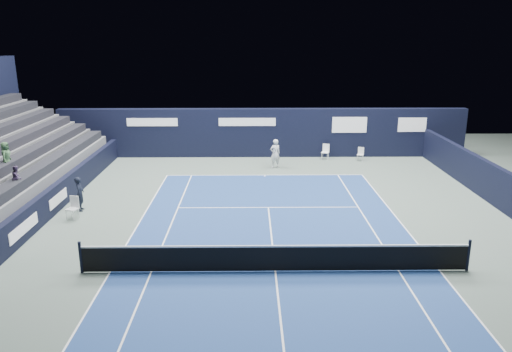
{
  "coord_description": "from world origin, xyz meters",
  "views": [
    {
      "loc": [
        -0.83,
        -15.08,
        7.55
      ],
      "look_at": [
        -0.55,
        7.11,
        1.3
      ],
      "focal_mm": 35.0,
      "sensor_mm": 36.0,
      "label": 1
    }
  ],
  "objects": [
    {
      "name": "folding_chair_back_b",
      "position": [
        6.1,
        15.23,
        0.48
      ],
      "size": [
        0.48,
        0.48,
        0.85
      ],
      "rotation": [
        0.0,
        0.0,
        -0.39
      ],
      "color": "silver",
      "rests_on": "ground"
    },
    {
      "name": "side_barrier_left",
      "position": [
        -9.5,
        5.97,
        0.6
      ],
      "size": [
        0.33,
        22.0,
        1.2
      ],
      "color": "black",
      "rests_on": "ground"
    },
    {
      "name": "court_surface",
      "position": [
        0.0,
        0.0,
        0.0
      ],
      "size": [
        10.97,
        23.77,
        0.01
      ],
      "primitive_type": "cube",
      "color": "navy",
      "rests_on": "ground"
    },
    {
      "name": "back_sponsor_wall",
      "position": [
        0.01,
        16.5,
        1.55
      ],
      "size": [
        26.0,
        0.63,
        3.1
      ],
      "color": "black",
      "rests_on": "ground"
    },
    {
      "name": "tennis_net",
      "position": [
        0.0,
        0.0,
        0.51
      ],
      "size": [
        12.9,
        0.1,
        1.1
      ],
      "color": "black",
      "rests_on": "ground"
    },
    {
      "name": "folding_chair_back_a",
      "position": [
        3.96,
        15.66,
        0.55
      ],
      "size": [
        0.55,
        0.54,
        0.97
      ],
      "rotation": [
        0.0,
        0.0,
        -0.37
      ],
      "color": "white",
      "rests_on": "ground"
    },
    {
      "name": "tennis_player",
      "position": [
        0.66,
        13.56,
        0.86
      ],
      "size": [
        0.73,
        0.92,
        1.72
      ],
      "color": "silver",
      "rests_on": "ground"
    },
    {
      "name": "line_judge",
      "position": [
        -8.41,
        6.14,
        0.77
      ],
      "size": [
        0.46,
        0.62,
        1.55
      ],
      "primitive_type": "imported",
      "rotation": [
        0.0,
        0.0,
        1.74
      ],
      "color": "black",
      "rests_on": "ground"
    },
    {
      "name": "line_judge_chair",
      "position": [
        -8.37,
        5.1,
        0.56
      ],
      "size": [
        0.55,
        0.54,
        0.99
      ],
      "rotation": [
        0.0,
        0.0,
        -0.33
      ],
      "color": "white",
      "rests_on": "ground"
    },
    {
      "name": "court_markings",
      "position": [
        0.0,
        0.0,
        0.01
      ],
      "size": [
        11.03,
        23.83,
        0.0
      ],
      "color": "white",
      "rests_on": "court_surface"
    },
    {
      "name": "enclosure_wall_right",
      "position": [
        10.5,
        6.0,
        0.9
      ],
      "size": [
        0.3,
        22.0,
        1.8
      ],
      "primitive_type": "cube",
      "color": "black",
      "rests_on": "ground"
    },
    {
      "name": "ground",
      "position": [
        0.0,
        2.0,
        0.0
      ],
      "size": [
        48.0,
        48.0,
        0.0
      ],
      "primitive_type": "plane",
      "color": "#4D5C52",
      "rests_on": "ground"
    }
  ]
}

